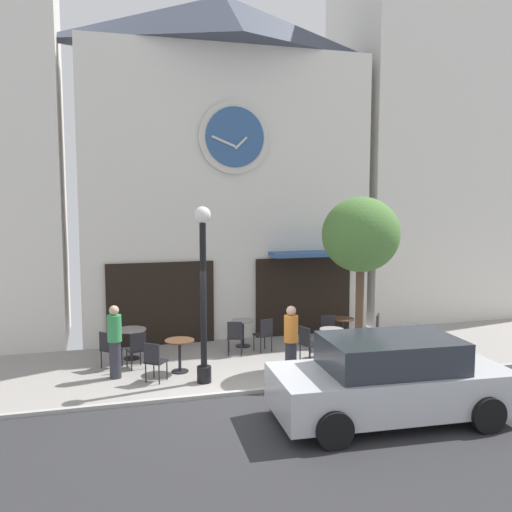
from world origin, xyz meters
TOP-DOWN VIEW (x-y plane):
  - ground_plane at (0.00, -0.50)m, footprint 24.03×9.96m
  - clock_building at (0.97, 5.58)m, footprint 8.42×3.50m
  - neighbor_building_right at (8.93, 6.56)m, footprint 6.97×4.19m
  - street_lamp at (-0.60, 0.98)m, footprint 0.36×0.36m
  - street_tree at (3.21, 1.06)m, footprint 1.87×1.69m
  - cafe_table_rightmost at (-2.04, 3.23)m, footprint 0.77×0.77m
  - cafe_table_center_left at (-1.01, 1.85)m, footprint 0.69×0.69m
  - cafe_table_center at (0.98, 3.59)m, footprint 0.61×0.61m
  - cafe_table_near_curb at (2.90, 1.98)m, footprint 0.62×0.62m
  - cafe_table_near_door at (3.71, 3.07)m, footprint 0.65×0.65m
  - cafe_chair_left_end at (-1.95, 2.36)m, footprint 0.49×0.49m
  - cafe_chair_curbside at (-2.60, 2.58)m, footprint 0.57×0.57m
  - cafe_chair_under_awning at (2.15, 1.74)m, footprint 0.52×0.52m
  - cafe_chair_near_lamp at (-1.65, 1.28)m, footprint 0.56×0.56m
  - cafe_chair_outer at (4.43, 2.60)m, footprint 0.56×0.56m
  - cafe_chair_facing_street at (3.13, 2.74)m, footprint 0.51×0.51m
  - cafe_chair_by_entrance at (0.57, 2.85)m, footprint 0.50×0.50m
  - cafe_chair_facing_wall at (1.38, 2.90)m, footprint 0.50×0.50m
  - pedestrian_orange at (1.34, 0.69)m, footprint 0.33×0.33m
  - pedestrian_green at (-2.47, 1.83)m, footprint 0.39×0.39m
  - parked_car_silver at (2.30, -1.99)m, footprint 4.39×2.21m

SIDE VIEW (x-z plane):
  - ground_plane at x=0.00m, z-range -0.09..0.04m
  - cafe_table_center at x=0.98m, z-range 0.11..0.85m
  - cafe_table_near_curb at x=2.90m, z-range 0.12..0.86m
  - cafe_table_near_door at x=3.71m, z-range 0.13..0.86m
  - cafe_chair_left_end at x=-1.95m, z-range 0.08..0.98m
  - cafe_chair_curbside at x=-2.60m, z-range 0.08..0.98m
  - cafe_chair_under_awning at x=2.15m, z-range 0.08..0.98m
  - cafe_chair_near_lamp at x=-1.65m, z-range 0.08..0.98m
  - cafe_chair_outer at x=4.43m, z-range 0.08..0.98m
  - cafe_chair_facing_street at x=3.13m, z-range 0.08..0.98m
  - cafe_chair_by_entrance at x=0.57m, z-range 0.08..0.98m
  - cafe_chair_facing_wall at x=1.38m, z-range 0.08..0.98m
  - cafe_table_center_left at x=-1.01m, z-range 0.15..0.92m
  - cafe_table_rightmost at x=-2.04m, z-range 0.18..0.96m
  - parked_car_silver at x=2.30m, z-range -0.01..1.54m
  - pedestrian_orange at x=1.34m, z-range 0.03..1.70m
  - pedestrian_green at x=-2.47m, z-range 0.03..1.70m
  - street_lamp at x=-0.60m, z-range 0.03..3.93m
  - street_tree at x=3.21m, z-range 1.13..5.23m
  - clock_building at x=0.97m, z-range 0.14..10.06m
  - neighbor_building_right at x=8.93m, z-range 0.00..12.37m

